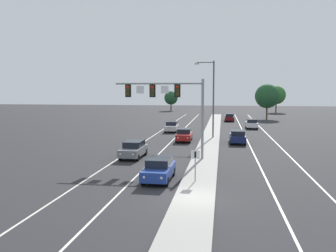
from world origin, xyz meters
TOP-DOWN VIEW (x-y plane):
  - ground_plane at (0.00, 0.00)m, footprint 260.00×260.00m
  - median_island at (0.00, 18.00)m, footprint 2.40×110.00m
  - lane_stripe_oncoming_center at (-4.70, 25.00)m, footprint 0.14×100.00m
  - lane_stripe_receding_center at (4.70, 25.00)m, footprint 0.14×100.00m
  - edge_stripe_left at (-8.00, 25.00)m, footprint 0.14×100.00m
  - edge_stripe_right at (8.00, 25.00)m, footprint 0.14×100.00m
  - overhead_signal_mast at (-3.12, 11.99)m, footprint 8.15×0.44m
  - median_sign_post at (-0.24, 3.67)m, footprint 0.60×0.10m
  - street_lamp_median at (0.11, 27.09)m, footprint 2.58×0.28m
  - car_oncoming_blue at (-2.83, 4.19)m, footprint 1.86×4.49m
  - car_oncoming_grey at (-6.69, 12.21)m, footprint 1.92×4.51m
  - car_oncoming_red at (-3.14, 23.86)m, footprint 1.90×4.50m
  - car_oncoming_silver at (-6.11, 33.79)m, footprint 1.91×4.50m
  - car_receding_navy at (3.37, 23.06)m, footprint 1.84×4.48m
  - car_receding_white at (6.36, 40.58)m, footprint 1.83×4.47m
  - car_receding_darkred at (2.92, 54.07)m, footprint 1.90×4.50m
  - tree_far_right_a at (16.69, 86.23)m, footprint 5.28×5.28m
  - tree_far_right_b at (11.23, 61.54)m, footprint 5.34×5.34m
  - tree_far_left_b at (-14.39, 90.35)m, footprint 4.21×4.21m

SIDE VIEW (x-z plane):
  - ground_plane at x=0.00m, z-range 0.00..0.00m
  - lane_stripe_oncoming_center at x=-4.70m, z-range 0.00..0.01m
  - lane_stripe_receding_center at x=4.70m, z-range 0.00..0.01m
  - edge_stripe_left at x=-8.00m, z-range 0.00..0.01m
  - edge_stripe_right at x=8.00m, z-range 0.00..0.01m
  - median_island at x=0.00m, z-range 0.00..0.15m
  - car_oncoming_blue at x=-2.83m, z-range 0.03..1.61m
  - car_oncoming_grey at x=-6.69m, z-range 0.03..1.61m
  - car_oncoming_red at x=-3.14m, z-range 0.03..1.61m
  - car_oncoming_silver at x=-6.11m, z-range 0.03..1.61m
  - car_receding_navy at x=3.37m, z-range 0.03..1.61m
  - car_receding_white at x=6.36m, z-range 0.03..1.61m
  - car_receding_darkred at x=2.92m, z-range 0.03..1.61m
  - median_sign_post at x=-0.24m, z-range 0.49..2.69m
  - tree_far_left_b at x=-14.39m, z-range 0.93..7.02m
  - tree_far_right_a at x=16.69m, z-range 1.17..8.81m
  - tree_far_right_b at x=11.23m, z-range 1.19..8.92m
  - overhead_signal_mast at x=-3.12m, z-range 1.92..9.12m
  - street_lamp_median at x=0.11m, z-range 0.79..10.79m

